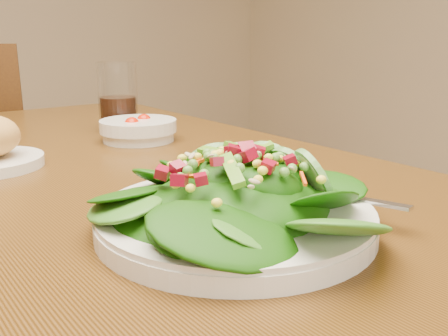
% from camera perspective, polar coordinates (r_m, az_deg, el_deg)
% --- Properties ---
extents(dining_table, '(0.90, 1.40, 0.75)m').
position_cam_1_polar(dining_table, '(0.83, -17.03, -7.20)').
color(dining_table, '#563514').
rests_on(dining_table, ground_plane).
extents(salad_plate, '(0.30, 0.30, 0.09)m').
position_cam_1_polar(salad_plate, '(0.54, 2.17, -3.56)').
color(salad_plate, silver).
rests_on(salad_plate, dining_table).
extents(tomato_bowl, '(0.15, 0.15, 0.05)m').
position_cam_1_polar(tomato_bowl, '(1.00, -9.76, 4.34)').
color(tomato_bowl, silver).
rests_on(tomato_bowl, dining_table).
extents(drinking_glass, '(0.08, 0.08, 0.15)m').
position_cam_1_polar(drinking_glass, '(1.11, -12.01, 7.41)').
color(drinking_glass, silver).
rests_on(drinking_glass, dining_table).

